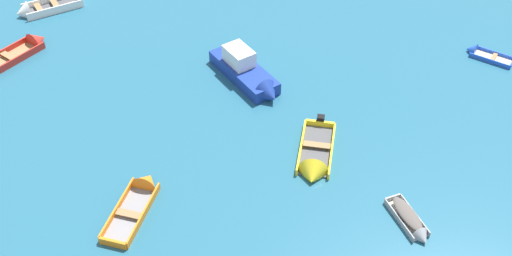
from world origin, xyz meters
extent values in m
cube|color=#4C4C51|center=(3.03, 20.56, 0.05)|extent=(1.89, 3.68, 0.10)
cube|color=yellow|center=(3.77, 20.46, 0.19)|extent=(0.61, 3.65, 0.38)
cube|color=yellow|center=(2.28, 20.67, 0.19)|extent=(0.61, 3.65, 0.38)
cube|color=yellow|center=(3.28, 22.38, 0.19)|extent=(1.48, 0.36, 0.38)
cone|color=yellow|center=(2.76, 18.67, 0.21)|extent=(1.55, 1.04, 1.44)
cube|color=#937047|center=(3.05, 20.75, 0.27)|extent=(1.39, 0.57, 0.03)
cube|color=black|center=(3.31, 22.53, 0.33)|extent=(0.43, 0.39, 0.54)
cube|color=#99754C|center=(-14.58, 27.77, 0.05)|extent=(3.05, 3.65, 0.11)
cube|color=red|center=(-15.12, 28.14, 0.22)|extent=(2.20, 3.12, 0.43)
cube|color=red|center=(-14.04, 27.40, 0.22)|extent=(2.20, 3.12, 0.43)
cone|color=red|center=(-13.47, 29.37, 0.24)|extent=(1.52, 1.42, 1.26)
cube|color=#937047|center=(-14.69, 27.61, 0.30)|extent=(1.19, 0.99, 0.03)
cube|color=#4C4C51|center=(-13.77, 33.39, 0.07)|extent=(3.66, 2.97, 0.13)
cube|color=white|center=(-13.40, 32.79, 0.26)|extent=(3.14, 2.00, 0.53)
cube|color=white|center=(-14.14, 33.98, 0.26)|extent=(3.14, 2.00, 0.53)
cone|color=white|center=(-15.38, 32.38, 0.29)|extent=(1.42, 1.59, 1.35)
cube|color=#937047|center=(-13.61, 33.49, 0.37)|extent=(0.99, 1.27, 0.03)
cube|color=#937047|center=(-14.51, 32.92, 0.37)|extent=(0.99, 1.27, 0.03)
cube|color=beige|center=(13.61, 28.78, 0.03)|extent=(2.42, 1.94, 0.07)
cube|color=blue|center=(13.37, 28.37, 0.13)|extent=(2.08, 1.28, 0.26)
cube|color=blue|center=(13.86, 29.20, 0.13)|extent=(2.08, 1.28, 0.26)
cube|color=blue|center=(14.64, 28.17, 0.13)|extent=(0.57, 0.86, 0.26)
cone|color=blue|center=(12.55, 29.42, 0.15)|extent=(0.94, 1.07, 0.92)
cube|color=#937047|center=(13.72, 28.72, 0.19)|extent=(0.65, 0.86, 0.03)
cube|color=gray|center=(-5.34, 16.22, 0.05)|extent=(1.96, 3.62, 0.10)
cube|color=orange|center=(-5.96, 16.37, 0.19)|extent=(0.91, 3.51, 0.38)
cube|color=orange|center=(-4.73, 16.07, 0.19)|extent=(0.91, 3.51, 0.38)
cube|color=orange|center=(-5.76, 14.48, 0.19)|extent=(1.24, 0.42, 0.38)
cone|color=orange|center=(-4.91, 18.04, 0.21)|extent=(1.37, 1.08, 1.22)
cube|color=#937047|center=(-5.39, 16.04, 0.27)|extent=(1.19, 0.63, 0.03)
cube|color=beige|center=(6.84, 16.37, 0.04)|extent=(1.61, 2.41, 0.07)
cube|color=gray|center=(7.20, 16.53, 0.15)|extent=(1.01, 2.22, 0.30)
cube|color=gray|center=(6.47, 16.21, 0.15)|extent=(1.01, 2.22, 0.30)
cube|color=gray|center=(6.35, 17.47, 0.15)|extent=(0.75, 0.39, 0.30)
cone|color=gray|center=(7.34, 15.22, 0.16)|extent=(0.93, 0.81, 0.77)
cube|color=#937047|center=(6.78, 16.48, 0.21)|extent=(0.76, 0.52, 0.03)
ellipsoid|color=#59514C|center=(6.84, 16.37, 0.39)|extent=(1.50, 2.21, 0.25)
cube|color=navy|center=(-0.85, 26.44, 0.36)|extent=(4.21, 4.89, 0.73)
cone|color=navy|center=(0.65, 24.41, 0.40)|extent=(1.69, 1.60, 1.39)
cube|color=white|center=(-1.13, 26.83, 1.19)|extent=(1.99, 2.11, 0.92)
cube|color=black|center=(-0.67, 26.21, 1.37)|extent=(0.99, 0.78, 0.41)
camera|label=1|loc=(0.85, -1.16, 20.99)|focal=42.86mm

